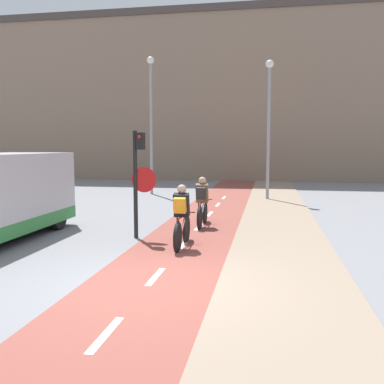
{
  "coord_description": "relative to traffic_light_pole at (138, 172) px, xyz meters",
  "views": [
    {
      "loc": [
        2.03,
        -7.01,
        2.44
      ],
      "look_at": [
        0.0,
        4.37,
        1.2
      ],
      "focal_mm": 40.0,
      "sensor_mm": 36.0,
      "label": 1
    }
  ],
  "objects": [
    {
      "name": "ground_plane",
      "position": [
        1.33,
        -3.79,
        -1.77
      ],
      "size": [
        120.0,
        120.0,
        0.0
      ],
      "primitive_type": "plane",
      "color": "gray"
    },
    {
      "name": "bike_lane",
      "position": [
        1.33,
        -3.78,
        -1.76
      ],
      "size": [
        2.36,
        60.0,
        0.02
      ],
      "color": "brown",
      "rests_on": "ground_plane"
    },
    {
      "name": "sidewalk_strip",
      "position": [
        3.71,
        -3.79,
        -1.75
      ],
      "size": [
        2.4,
        60.0,
        0.05
      ],
      "color": "gray",
      "rests_on": "ground_plane"
    },
    {
      "name": "building_row_background",
      "position": [
        1.33,
        21.52,
        4.26
      ],
      "size": [
        60.0,
        5.2,
        12.04
      ],
      "color": "#89705B",
      "rests_on": "ground_plane"
    },
    {
      "name": "traffic_light_pole",
      "position": [
        0.0,
        0.0,
        0.0
      ],
      "size": [
        0.67,
        0.25,
        2.84
      ],
      "color": "black",
      "rests_on": "ground_plane"
    },
    {
      "name": "street_lamp_far",
      "position": [
        -2.51,
        10.31,
        2.42
      ],
      "size": [
        0.36,
        0.36,
        6.87
      ],
      "color": "gray",
      "rests_on": "ground_plane"
    },
    {
      "name": "street_lamp_sidewalk",
      "position": [
        3.34,
        8.89,
        2.08
      ],
      "size": [
        0.36,
        0.36,
        6.24
      ],
      "color": "gray",
      "rests_on": "ground_plane"
    },
    {
      "name": "cyclist_near",
      "position": [
        1.33,
        -0.87,
        -1.05
      ],
      "size": [
        0.46,
        1.75,
        1.53
      ],
      "color": "black",
      "rests_on": "ground_plane"
    },
    {
      "name": "cyclist_far",
      "position": [
        1.4,
        1.91,
        -1.05
      ],
      "size": [
        0.46,
        1.74,
        1.52
      ],
      "color": "black",
      "rests_on": "ground_plane"
    }
  ]
}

